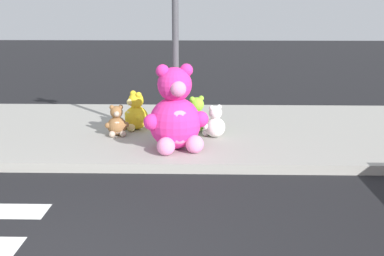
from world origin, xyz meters
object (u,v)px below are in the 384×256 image
(plush_yellow, at_px, (135,114))
(plush_brown, at_px, (117,123))
(plush_lime, at_px, (196,117))
(plush_pink_large, at_px, (176,116))
(sign_pole, at_px, (175,40))
(plush_white, at_px, (215,124))

(plush_yellow, distance_m, plush_brown, 0.54)
(plush_lime, bearing_deg, plush_pink_large, -104.99)
(sign_pole, bearing_deg, plush_white, 13.67)
(plush_yellow, bearing_deg, plush_brown, -120.15)
(plush_yellow, xyz_separation_m, plush_brown, (-0.27, -0.46, -0.07))
(plush_lime, relative_size, plush_brown, 1.19)
(plush_brown, bearing_deg, plush_yellow, 59.85)
(plush_white, distance_m, plush_brown, 1.74)
(plush_brown, bearing_deg, plush_lime, 14.32)
(sign_pole, relative_size, plush_pink_large, 2.33)
(sign_pole, xyz_separation_m, plush_pink_large, (0.03, -0.59, -1.15))
(plush_yellow, bearing_deg, plush_lime, -5.17)
(plush_pink_large, relative_size, plush_brown, 2.48)
(plush_pink_large, xyz_separation_m, plush_yellow, (-0.83, 1.27, -0.26))
(sign_pole, height_order, plush_white, sign_pole)
(sign_pole, bearing_deg, plush_yellow, 139.71)
(sign_pole, distance_m, plush_yellow, 1.76)
(sign_pole, height_order, plush_yellow, sign_pole)
(plush_white, bearing_deg, plush_pink_large, -130.56)
(plush_pink_large, distance_m, plush_brown, 1.40)
(plush_lime, height_order, plush_white, plush_lime)
(plush_white, height_order, plush_brown, plush_white)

